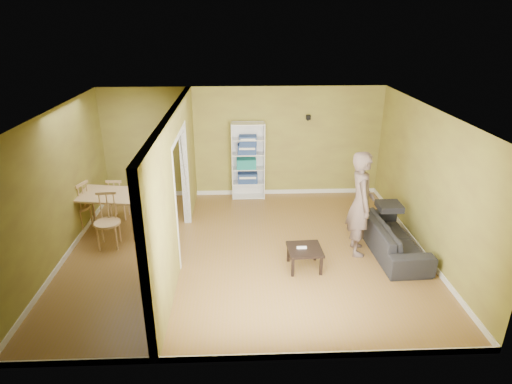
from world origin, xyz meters
TOP-DOWN VIEW (x-y plane):
  - room_shell at (0.00, 0.00)m, footprint 6.50×6.50m
  - partition at (-1.20, 0.00)m, footprint 0.22×5.50m
  - wall_speaker at (1.50, 2.69)m, footprint 0.10×0.10m
  - sofa at (2.70, -0.11)m, footprint 2.02×0.93m
  - person at (2.05, -0.09)m, footprint 0.86×0.70m
  - bookshelf at (0.11, 2.60)m, footprint 0.77×0.34m
  - paper_box_navy_a at (0.10, 2.56)m, footprint 0.46×0.30m
  - paper_box_teal at (0.07, 2.56)m, footprint 0.45×0.29m
  - paper_box_navy_b at (0.09, 2.56)m, footprint 0.43×0.28m
  - paper_box_navy_c at (0.11, 2.56)m, footprint 0.40×0.26m
  - coffee_table at (1.00, -0.62)m, footprint 0.57×0.57m
  - game_controller at (0.95, -0.61)m, footprint 0.17×0.04m
  - dining_table at (-2.67, 0.94)m, footprint 1.29×0.86m
  - chair_left at (-3.36, 1.01)m, footprint 0.59×0.59m
  - chair_near at (-2.57, 0.28)m, footprint 0.51×0.51m
  - chair_far at (-2.68, 1.54)m, footprint 0.45×0.45m

SIDE VIEW (x-z plane):
  - coffee_table at x=1.00m, z-range 0.13..0.52m
  - sofa at x=2.70m, z-range 0.00..0.76m
  - game_controller at x=0.95m, z-range 0.38..0.42m
  - chair_far at x=-2.68m, z-range 0.00..0.92m
  - paper_box_navy_a at x=0.10m, z-range 0.39..0.62m
  - chair_left at x=-3.36m, z-range 0.00..1.04m
  - chair_near at x=-2.57m, z-range 0.00..1.04m
  - dining_table at x=-2.67m, z-range 0.32..1.13m
  - paper_box_teal at x=0.07m, z-range 0.74..0.97m
  - bookshelf at x=0.11m, z-range 0.00..1.82m
  - person at x=2.05m, z-range 0.00..2.26m
  - paper_box_navy_b at x=0.09m, z-range 1.10..1.32m
  - room_shell at x=0.00m, z-range -1.95..4.55m
  - partition at x=-1.20m, z-range 0.00..2.60m
  - paper_box_navy_c at x=0.11m, z-range 1.30..1.51m
  - wall_speaker at x=1.50m, z-range 1.85..1.95m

